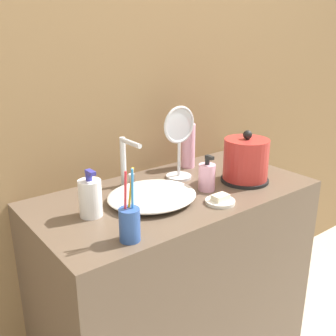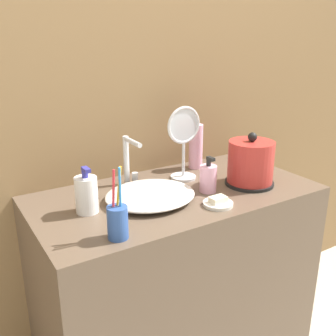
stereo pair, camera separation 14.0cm
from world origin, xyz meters
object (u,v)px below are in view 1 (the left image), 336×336
lotion_bottle (90,198)px  mouthwash_bottle (188,145)px  faucet (126,160)px  toothbrush_cup (130,223)px  electric_kettle (246,162)px  shampoo_bottle (207,177)px  vanity_mirror (179,139)px

lotion_bottle → mouthwash_bottle: size_ratio=0.67×
faucet → toothbrush_cup: (-0.21, -0.36, -0.05)m
electric_kettle → shampoo_bottle: 0.19m
toothbrush_cup → electric_kettle: bearing=11.0°
faucet → lotion_bottle: (-0.23, -0.15, -0.04)m
toothbrush_cup → mouthwash_bottle: bearing=35.5°
shampoo_bottle → vanity_mirror: (0.00, 0.16, 0.11)m
faucet → shampoo_bottle: faucet is taller
mouthwash_bottle → vanity_mirror: (-0.12, -0.08, 0.06)m
toothbrush_cup → vanity_mirror: 0.54m
electric_kettle → toothbrush_cup: (-0.61, -0.12, -0.03)m
electric_kettle → mouthwash_bottle: mouthwash_bottle is taller
faucet → lotion_bottle: size_ratio=1.22×
lotion_bottle → shampoo_bottle: (0.44, -0.07, -0.01)m
toothbrush_cup → lotion_bottle: (-0.01, 0.21, 0.01)m
shampoo_bottle → vanity_mirror: size_ratio=0.46×
vanity_mirror → faucet: bearing=167.7°
faucet → vanity_mirror: vanity_mirror is taller
toothbrush_cup → mouthwash_bottle: size_ratio=0.92×
faucet → mouthwash_bottle: size_ratio=0.81×
faucet → electric_kettle: electric_kettle is taller
faucet → vanity_mirror: size_ratio=0.65×
faucet → electric_kettle: size_ratio=0.93×
lotion_bottle → vanity_mirror: vanity_mirror is taller
electric_kettle → lotion_bottle: (-0.62, 0.09, -0.02)m
faucet → shampoo_bottle: bearing=-44.3°
faucet → shampoo_bottle: (0.22, -0.21, -0.05)m
vanity_mirror → shampoo_bottle: bearing=-90.1°
toothbrush_cup → lotion_bottle: 0.21m
shampoo_bottle → mouthwash_bottle: bearing=64.1°
lotion_bottle → shampoo_bottle: size_ratio=1.16×
faucet → toothbrush_cup: toothbrush_cup is taller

